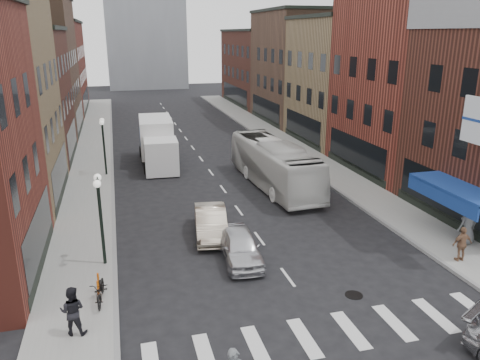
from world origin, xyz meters
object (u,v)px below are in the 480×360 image
ped_left_solo (72,311)px  ped_right_b (462,244)px  transit_bus (274,164)px  ped_right_c (468,224)px  streetlamp_near (100,204)px  streetlamp_far (103,136)px  box_truck (157,143)px  parked_bicycle (101,290)px  bike_rack (98,286)px  sedan_left_far (211,222)px  sedan_left_near (240,246)px

ped_left_solo → ped_right_b: bearing=-162.7°
transit_bus → ped_left_solo: (-11.73, -13.69, -0.51)m
ped_right_c → ped_left_solo: bearing=6.3°
streetlamp_near → transit_bus: (10.79, 8.76, -1.39)m
streetlamp_far → transit_bus: bearing=-25.9°
streetlamp_far → box_truck: streetlamp_far is taller
streetlamp_near → ped_right_b: (15.20, -3.82, -1.96)m
parked_bicycle → bike_rack: bearing=107.8°
ped_left_solo → streetlamp_far: bearing=-79.5°
parked_bicycle → ped_right_c: 16.81m
sedan_left_far → streetlamp_near: bearing=-150.8°
transit_bus → sedan_left_far: (-5.64, -6.76, -0.80)m
bike_rack → ped_right_c: bearing=1.0°
bike_rack → parked_bicycle: bearing=-76.5°
bike_rack → streetlamp_near: bearing=85.8°
transit_bus → parked_bicycle: bearing=-135.4°
streetlamp_far → sedan_left_near: bearing=-68.6°
box_truck → transit_bus: (6.89, -7.43, -0.19)m
parked_bicycle → box_truck: bearing=82.6°
streetlamp_near → ped_right_c: size_ratio=2.09×
sedan_left_near → sedan_left_far: sedan_left_far is taller
streetlamp_near → sedan_left_near: bearing=-9.7°
bike_rack → ped_left_solo: size_ratio=0.46×
streetlamp_far → ped_left_solo: 19.05m
box_truck → sedan_left_near: box_truck is taller
sedan_left_far → parked_bicycle: sedan_left_far is taller
streetlamp_far → box_truck: size_ratio=0.51×
ped_left_solo → ped_right_b: 16.18m
box_truck → ped_right_b: box_truck is taller
transit_bus → sedan_left_near: size_ratio=2.68×
sedan_left_near → ped_left_solo: bearing=-145.8°
box_truck → streetlamp_far: bearing=-148.2°
sedan_left_near → sedan_left_far: (-0.72, 3.00, 0.03)m
transit_bus → ped_right_c: (5.90, -11.15, -0.39)m
transit_bus → ped_right_b: 13.34m
ped_right_b → streetlamp_far: bearing=-48.3°
bike_rack → parked_bicycle: (0.10, -0.42, 0.07)m
streetlamp_near → bike_rack: streetlamp_near is taller
streetlamp_far → ped_right_b: 23.51m
ped_right_b → sedan_left_near: bearing=-15.6°
streetlamp_far → ped_left_solo: size_ratio=2.38×
ped_left_solo → bike_rack: bearing=-95.0°
box_truck → ped_left_solo: bearing=-100.4°
streetlamp_far → streetlamp_near: bearing=-90.0°
streetlamp_near → sedan_left_far: size_ratio=0.94×
streetlamp_far → ped_right_b: (15.20, -17.82, -1.96)m
streetlamp_near → sedan_left_near: (5.87, -1.00, -2.22)m
streetlamp_near → ped_right_c: 16.95m
streetlamp_near → parked_bicycle: 3.87m
box_truck → ped_left_solo: box_truck is taller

